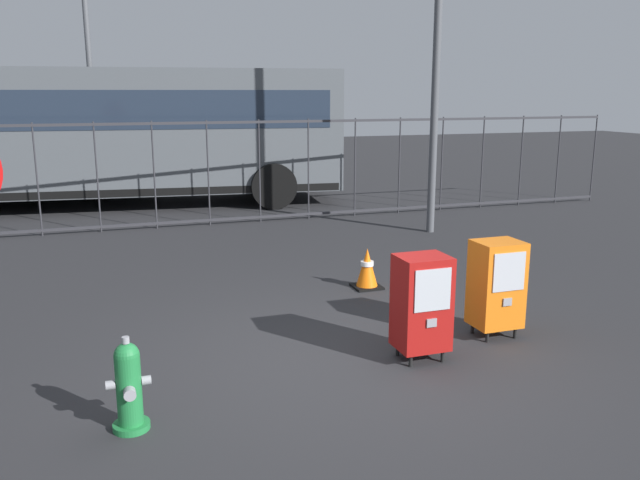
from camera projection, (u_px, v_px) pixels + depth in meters
The scene contains 8 objects.
ground_plane at pixel (331, 360), 6.27m from camera, with size 60.00×60.00×0.00m, color #262628.
fire_hydrant at pixel (129, 386), 4.90m from camera, with size 0.33×0.32×0.75m.
newspaper_box_primary at pixel (496, 284), 6.76m from camera, with size 0.48×0.42×1.02m.
newspaper_box_secondary at pixel (422, 302), 6.17m from camera, with size 0.48×0.42×1.02m.
traffic_cone at pixel (367, 269), 8.52m from camera, with size 0.36×0.36×0.53m.
fence_barrier at pixel (208, 173), 12.39m from camera, with size 18.03×0.04×2.00m.
bus_near at pixel (99, 129), 14.41m from camera, with size 10.71×3.67×3.00m.
street_light_near_left at pixel (88, 41), 16.11m from camera, with size 0.32×0.32×6.40m.
Camera 1 is at (-2.00, -5.51, 2.51)m, focal length 36.68 mm.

